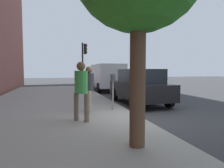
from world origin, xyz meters
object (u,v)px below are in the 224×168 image
(parking_meter, at_px, (113,84))
(pedestrian_at_meter, at_px, (89,85))
(pedestrian_bystander, at_px, (81,86))
(traffic_signal, at_px, (84,59))
(parked_van_far, at_px, (107,76))
(parked_sedan_near, at_px, (139,86))

(parking_meter, height_order, pedestrian_at_meter, pedestrian_at_meter)
(pedestrian_at_meter, bearing_deg, pedestrian_bystander, -101.69)
(parking_meter, xyz_separation_m, traffic_signal, (7.69, 0.12, 1.41))
(parked_van_far, bearing_deg, pedestrian_bystander, 162.07)
(pedestrian_at_meter, height_order, traffic_signal, traffic_signal)
(parked_sedan_near, bearing_deg, parked_van_far, 0.01)
(pedestrian_at_meter, xyz_separation_m, parked_van_far, (8.96, -2.89, 0.11))
(pedestrian_at_meter, bearing_deg, parked_van_far, 78.81)
(parked_sedan_near, xyz_separation_m, parked_van_far, (6.97, 0.00, 0.36))
(pedestrian_at_meter, bearing_deg, traffic_signal, 90.47)
(pedestrian_bystander, relative_size, traffic_signal, 0.51)
(pedestrian_bystander, bearing_deg, parked_van_far, 26.19)
(parked_sedan_near, bearing_deg, parking_meter, 134.17)
(pedestrian_at_meter, distance_m, traffic_signal, 7.98)
(parking_meter, relative_size, traffic_signal, 0.39)
(pedestrian_bystander, bearing_deg, parked_sedan_near, -0.74)
(parked_van_far, bearing_deg, parked_sedan_near, -179.99)
(pedestrian_at_meter, distance_m, pedestrian_bystander, 1.44)
(parking_meter, relative_size, parked_sedan_near, 0.32)
(parked_van_far, xyz_separation_m, traffic_signal, (-1.15, 2.04, 1.32))
(pedestrian_bystander, relative_size, parked_van_far, 0.35)
(parking_meter, distance_m, pedestrian_at_meter, 0.97)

